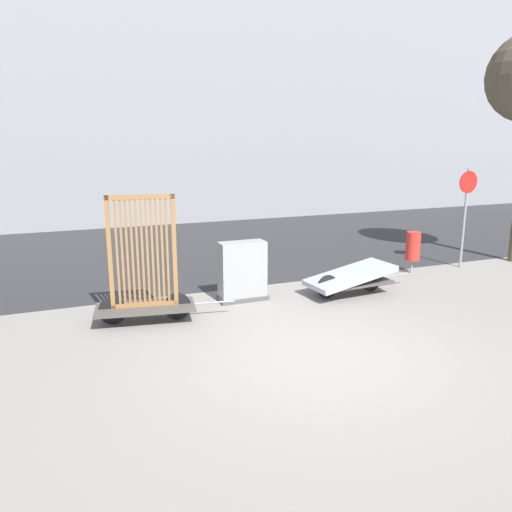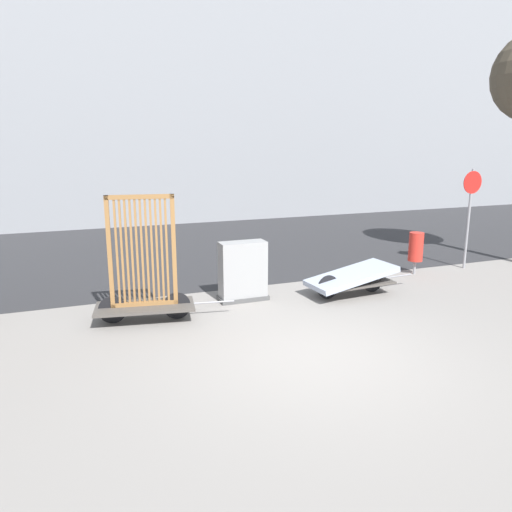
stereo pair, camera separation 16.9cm
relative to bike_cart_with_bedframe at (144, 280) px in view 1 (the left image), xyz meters
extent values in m
plane|color=gray|center=(2.00, -2.27, -0.72)|extent=(60.00, 60.00, 0.00)
cube|color=#2D2D30|center=(2.00, 5.52, -0.72)|extent=(56.00, 8.56, 0.01)
cube|color=gray|center=(2.00, 11.80, 4.22)|extent=(48.00, 4.00, 9.89)
cube|color=#4C4742|center=(-0.01, 0.00, -0.47)|extent=(1.74, 1.02, 0.04)
cylinder|color=black|center=(0.52, -0.09, -0.49)|extent=(0.46, 0.11, 0.46)
cylinder|color=black|center=(-0.53, 0.09, -0.49)|extent=(0.46, 0.11, 0.46)
cylinder|color=gray|center=(1.15, -0.19, -0.47)|extent=(0.70, 0.15, 0.03)
cube|color=olive|center=(-0.01, 0.00, -0.41)|extent=(1.10, 0.25, 0.07)
cube|color=olive|center=(-0.01, 0.00, 1.38)|extent=(1.10, 0.25, 0.07)
cube|color=olive|center=(-0.51, 0.09, 0.48)|extent=(0.08, 0.08, 1.86)
cube|color=olive|center=(0.50, -0.08, 0.48)|extent=(0.08, 0.08, 1.86)
cube|color=olive|center=(-0.40, 0.07, 0.48)|extent=(0.04, 0.05, 1.79)
cube|color=olive|center=(-0.32, 0.05, 0.48)|extent=(0.04, 0.05, 1.79)
cube|color=olive|center=(-0.24, 0.04, 0.48)|extent=(0.04, 0.05, 1.79)
cube|color=olive|center=(-0.16, 0.03, 0.48)|extent=(0.04, 0.05, 1.79)
cube|color=olive|center=(-0.08, 0.01, 0.48)|extent=(0.04, 0.05, 1.79)
cube|color=olive|center=(-0.01, 0.00, 0.48)|extent=(0.04, 0.05, 1.79)
cube|color=olive|center=(0.07, -0.01, 0.48)|extent=(0.04, 0.05, 1.79)
cube|color=olive|center=(0.15, -0.03, 0.48)|extent=(0.04, 0.05, 1.79)
cube|color=olive|center=(0.23, -0.04, 0.48)|extent=(0.04, 0.05, 1.79)
cube|color=olive|center=(0.31, -0.05, 0.48)|extent=(0.04, 0.05, 1.79)
cube|color=olive|center=(0.39, -0.07, 0.48)|extent=(0.04, 0.05, 1.79)
cube|color=#4C4742|center=(4.00, 0.00, -0.47)|extent=(1.69, 0.87, 0.04)
cylinder|color=black|center=(4.53, 0.04, -0.49)|extent=(0.47, 0.07, 0.46)
cylinder|color=black|center=(3.47, -0.04, -0.49)|extent=(0.47, 0.07, 0.46)
cylinder|color=gray|center=(5.17, 0.08, -0.47)|extent=(0.70, 0.08, 0.03)
cube|color=#9EA8BC|center=(4.00, 0.00, -0.33)|extent=(1.78, 0.95, 0.38)
cube|color=#4C4C4C|center=(1.92, 0.49, -0.68)|extent=(0.94, 0.43, 0.08)
cube|color=gray|center=(1.92, 0.49, -0.15)|extent=(0.88, 0.37, 1.13)
cylinder|color=gray|center=(6.23, 0.90, -0.57)|extent=(0.06, 0.06, 0.31)
cylinder|color=red|center=(6.23, 0.90, -0.09)|extent=(0.32, 0.32, 0.65)
cylinder|color=gray|center=(7.68, 0.90, 0.46)|extent=(0.06, 0.06, 2.35)
cylinder|color=red|center=(7.68, 0.88, 1.32)|extent=(0.52, 0.02, 0.52)
camera|label=1|loc=(-1.28, -8.06, 2.25)|focal=35.00mm
camera|label=2|loc=(-1.13, -8.12, 2.25)|focal=35.00mm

